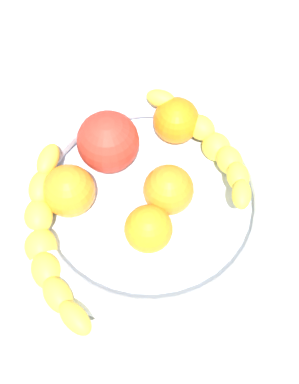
# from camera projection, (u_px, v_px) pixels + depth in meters

# --- Properties ---
(kitchen_counter) EXTENTS (1.20, 1.20, 0.03)m
(kitchen_counter) POSITION_uv_depth(u_px,v_px,m) (150.00, 221.00, 0.68)
(kitchen_counter) COLOR #AEAE9A
(kitchen_counter) RESTS_ON ground
(fruit_bowl) EXTENTS (0.29, 0.29, 0.05)m
(fruit_bowl) POSITION_uv_depth(u_px,v_px,m) (150.00, 203.00, 0.64)
(fruit_bowl) COLOR silver
(fruit_bowl) RESTS_ON kitchen_counter
(banana_draped_left) EXTENTS (0.11, 0.21, 0.05)m
(banana_draped_left) POSITION_uv_depth(u_px,v_px,m) (47.00, 241.00, 0.59)
(banana_draped_left) COLOR yellow
(banana_draped_left) RESTS_ON fruit_bowl
(banana_draped_right) EXTENTS (0.07, 0.19, 0.05)m
(banana_draped_right) POSITION_uv_depth(u_px,v_px,m) (211.00, 144.00, 0.65)
(banana_draped_right) COLOR yellow
(banana_draped_right) RESTS_ON fruit_bowl
(orange_front) EXTENTS (0.06, 0.06, 0.06)m
(orange_front) POSITION_uv_depth(u_px,v_px,m) (69.00, 191.00, 0.62)
(orange_front) COLOR orange
(orange_front) RESTS_ON fruit_bowl
(orange_mid_left) EXTENTS (0.06, 0.06, 0.06)m
(orange_mid_left) POSITION_uv_depth(u_px,v_px,m) (168.00, 190.00, 0.62)
(orange_mid_left) COLOR orange
(orange_mid_left) RESTS_ON fruit_bowl
(orange_mid_right) EXTENTS (0.05, 0.05, 0.05)m
(orange_mid_right) POSITION_uv_depth(u_px,v_px,m) (148.00, 229.00, 0.60)
(orange_mid_right) COLOR orange
(orange_mid_right) RESTS_ON fruit_bowl
(orange_rear) EXTENTS (0.05, 0.05, 0.05)m
(orange_rear) POSITION_uv_depth(u_px,v_px,m) (176.00, 120.00, 0.67)
(orange_rear) COLOR orange
(orange_rear) RESTS_ON fruit_bowl
(tomato_red) EXTENTS (0.07, 0.07, 0.07)m
(tomato_red) POSITION_uv_depth(u_px,v_px,m) (111.00, 140.00, 0.65)
(tomato_red) COLOR red
(tomato_red) RESTS_ON fruit_bowl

